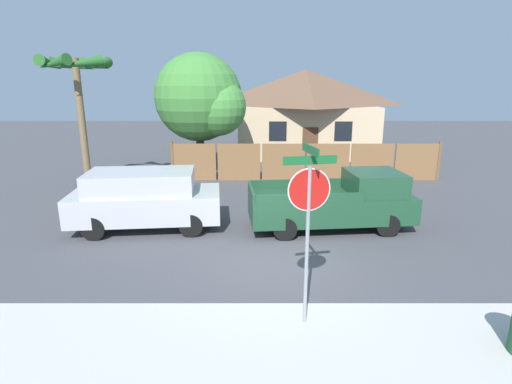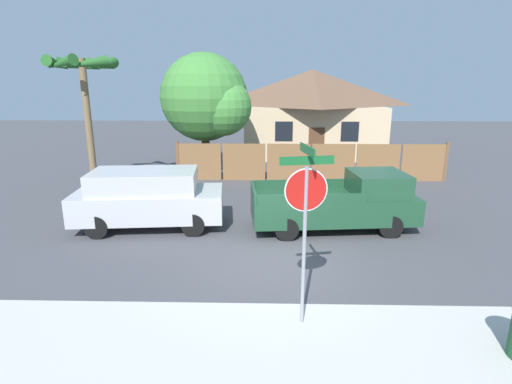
# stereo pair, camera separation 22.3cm
# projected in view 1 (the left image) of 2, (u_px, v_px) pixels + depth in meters

# --- Properties ---
(ground_plane) EXTENTS (80.00, 80.00, 0.00)m
(ground_plane) POSITION_uv_depth(u_px,v_px,m) (274.00, 262.00, 10.19)
(ground_plane) COLOR #47474C
(sidewalk_strip) EXTENTS (36.00, 3.20, 0.01)m
(sidewalk_strip) POSITION_uv_depth(u_px,v_px,m) (283.00, 354.00, 6.72)
(sidewalk_strip) COLOR beige
(sidewalk_strip) RESTS_ON ground
(wooden_fence) EXTENTS (12.55, 0.12, 1.83)m
(wooden_fence) POSITION_uv_depth(u_px,v_px,m) (307.00, 162.00, 18.60)
(wooden_fence) COLOR brown
(wooden_fence) RESTS_ON ground
(house) EXTENTS (8.96, 6.49, 5.26)m
(house) POSITION_uv_depth(u_px,v_px,m) (306.00, 111.00, 25.36)
(house) COLOR beige
(house) RESTS_ON ground
(oak_tree) EXTENTS (4.39, 4.18, 5.85)m
(oak_tree) POSITION_uv_depth(u_px,v_px,m) (204.00, 100.00, 19.06)
(oak_tree) COLOR brown
(oak_tree) RESTS_ON ground
(palm_tree) EXTENTS (2.69, 2.90, 5.46)m
(palm_tree) POSITION_uv_depth(u_px,v_px,m) (78.00, 76.00, 15.55)
(palm_tree) COLOR brown
(palm_tree) RESTS_ON ground
(red_suv) EXTENTS (4.68, 2.31, 1.84)m
(red_suv) POSITION_uv_depth(u_px,v_px,m) (146.00, 198.00, 12.31)
(red_suv) COLOR #B7B7BC
(red_suv) RESTS_ON ground
(orange_pickup) EXTENTS (5.13, 2.33, 1.79)m
(orange_pickup) POSITION_uv_depth(u_px,v_px,m) (339.00, 202.00, 12.36)
(orange_pickup) COLOR #1E472D
(orange_pickup) RESTS_ON ground
(stop_sign) EXTENTS (0.95, 0.85, 3.39)m
(stop_sign) POSITION_uv_depth(u_px,v_px,m) (310.00, 206.00, 7.02)
(stop_sign) COLOR gray
(stop_sign) RESTS_ON ground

